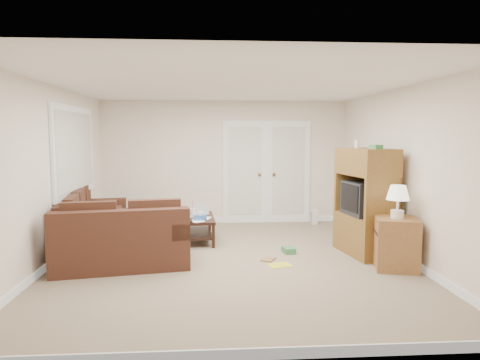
{
  "coord_description": "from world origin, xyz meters",
  "views": [
    {
      "loc": [
        -0.28,
        -6.0,
        1.8
      ],
      "look_at": [
        0.17,
        0.69,
        1.1
      ],
      "focal_mm": 32.0,
      "sensor_mm": 36.0,
      "label": 1
    }
  ],
  "objects": [
    {
      "name": "floor",
      "position": [
        0.0,
        0.0,
        0.0
      ],
      "size": [
        5.5,
        5.5,
        0.0
      ],
      "primitive_type": "plane",
      "color": "gray",
      "rests_on": "ground"
    },
    {
      "name": "ceiling",
      "position": [
        0.0,
        0.0,
        2.5
      ],
      "size": [
        5.0,
        5.5,
        0.02
      ],
      "primitive_type": "cube",
      "color": "white",
      "rests_on": "wall_back"
    },
    {
      "name": "wall_left",
      "position": [
        -2.5,
        0.0,
        1.25
      ],
      "size": [
        0.02,
        5.5,
        2.5
      ],
      "primitive_type": "cube",
      "color": "white",
      "rests_on": "floor"
    },
    {
      "name": "wall_right",
      "position": [
        2.5,
        0.0,
        1.25
      ],
      "size": [
        0.02,
        5.5,
        2.5
      ],
      "primitive_type": "cube",
      "color": "white",
      "rests_on": "floor"
    },
    {
      "name": "wall_back",
      "position": [
        0.0,
        2.75,
        1.25
      ],
      "size": [
        5.0,
        0.02,
        2.5
      ],
      "primitive_type": "cube",
      "color": "white",
      "rests_on": "floor"
    },
    {
      "name": "wall_front",
      "position": [
        0.0,
        -2.75,
        1.25
      ],
      "size": [
        5.0,
        0.02,
        2.5
      ],
      "primitive_type": "cube",
      "color": "white",
      "rests_on": "floor"
    },
    {
      "name": "baseboards",
      "position": [
        0.0,
        0.0,
        0.05
      ],
      "size": [
        5.0,
        5.5,
        0.1
      ],
      "primitive_type": null,
      "color": "silver",
      "rests_on": "floor"
    },
    {
      "name": "french_doors",
      "position": [
        0.85,
        2.71,
        1.04
      ],
      "size": [
        1.8,
        0.05,
        2.13
      ],
      "color": "silver",
      "rests_on": "floor"
    },
    {
      "name": "window_left",
      "position": [
        -2.46,
        1.0,
        1.55
      ],
      "size": [
        0.05,
        1.92,
        1.42
      ],
      "color": "silver",
      "rests_on": "wall_left"
    },
    {
      "name": "sectional_sofa",
      "position": [
        -1.88,
        0.45,
        0.33
      ],
      "size": [
        2.24,
        2.83,
        0.84
      ],
      "rotation": [
        0.0,
        0.0,
        0.16
      ],
      "color": "#4A281C",
      "rests_on": "floor"
    },
    {
      "name": "coffee_table",
      "position": [
        -0.51,
        1.2,
        0.23
      ],
      "size": [
        0.58,
        1.06,
        0.7
      ],
      "rotation": [
        0.0,
        0.0,
        0.07
      ],
      "color": "black",
      "rests_on": "floor"
    },
    {
      "name": "tv_armoire",
      "position": [
        2.03,
        0.24,
        0.81
      ],
      "size": [
        0.71,
        1.08,
        1.73
      ],
      "rotation": [
        0.0,
        0.0,
        0.17
      ],
      "color": "brown",
      "rests_on": "floor"
    },
    {
      "name": "side_cabinet",
      "position": [
        2.2,
        -0.51,
        0.41
      ],
      "size": [
        0.65,
        0.65,
        1.14
      ],
      "rotation": [
        0.0,
        0.0,
        -0.25
      ],
      "color": "olive",
      "rests_on": "floor"
    },
    {
      "name": "space_heater",
      "position": [
        1.8,
        2.45,
        0.15
      ],
      "size": [
        0.13,
        0.11,
        0.29
      ],
      "primitive_type": "cube",
      "rotation": [
        0.0,
        0.0,
        0.11
      ],
      "color": "white",
      "rests_on": "floor"
    },
    {
      "name": "floor_magazine",
      "position": [
        0.66,
        -0.26,
        0.0
      ],
      "size": [
        0.37,
        0.32,
        0.01
      ],
      "primitive_type": "cube",
      "rotation": [
        0.0,
        0.0,
        0.27
      ],
      "color": "yellow",
      "rests_on": "floor"
    },
    {
      "name": "floor_greenbox",
      "position": [
        0.9,
        0.36,
        0.04
      ],
      "size": [
        0.2,
        0.24,
        0.09
      ],
      "primitive_type": "cube",
      "rotation": [
        0.0,
        0.0,
        0.19
      ],
      "color": "#3A8146",
      "rests_on": "floor"
    },
    {
      "name": "floor_book",
      "position": [
        0.46,
        0.05,
        0.01
      ],
      "size": [
        0.25,
        0.28,
        0.02
      ],
      "primitive_type": "imported",
      "rotation": [
        0.0,
        0.0,
        -0.51
      ],
      "color": "olive",
      "rests_on": "floor"
    }
  ]
}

